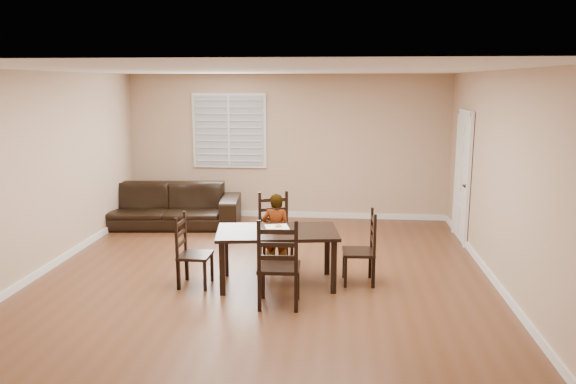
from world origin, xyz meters
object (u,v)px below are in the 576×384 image
Objects in this scene: chair_right at (368,251)px; donut at (278,225)px; chair_far at (278,269)px; child at (276,232)px; chair_near at (274,230)px; chair_left at (187,253)px; sofa at (166,205)px; dining_table at (277,237)px.

donut is (-1.15, 0.02, 0.30)m from chair_right.
chair_far is 1.37m from child.
chair_near reaches higher than chair_left.
chair_near is 0.39× the size of sofa.
child is at bearing -110.57° from chair_right.
child is (0.08, -0.42, 0.08)m from chair_near.
dining_table is at bearing -55.12° from sofa.
child is (-0.18, 1.36, 0.06)m from chair_far.
chair_far is 1.15× the size of chair_left.
child is (-1.22, 0.39, 0.11)m from chair_right.
chair_far is (0.26, -1.77, 0.03)m from chair_near.
chair_near is at bearing -74.76° from child.
sofa is at bearing 131.74° from donut.
donut is (0.15, -0.79, 0.28)m from chair_near.
donut is at bearing -96.05° from chair_near.
dining_table is 1.61× the size of chair_near.
chair_near is (-0.15, 0.96, -0.16)m from dining_table.
chair_far is 4.31m from sofa.
chair_far is at bearing -83.87° from donut.
chair_left is 2.31m from chair_right.
dining_table is at bearing -85.27° from chair_right.
chair_left is 1.22m from donut.
chair_near is at bearing -40.81° from chair_left.
child is 3.15m from sofa.
sofa is at bearing -40.04° from child.
chair_right reaches higher than sofa.
chair_far reaches higher than chair_near.
dining_table is at bearing -84.63° from chair_far.
chair_right is at bearing 166.92° from child.
donut is at bearing -73.49° from chair_left.
chair_left reaches higher than sofa.
dining_table is 0.99m from chair_near.
chair_far reaches higher than donut.
chair_far is 1.41m from chair_left.
dining_table is 1.17m from chair_right.
chair_near reaches higher than sofa.
sofa is at bearing -129.80° from chair_right.
child reaches higher than dining_table.
chair_left is 1.27m from child.
chair_near is 1.53m from chair_right.
sofa reaches higher than dining_table.
chair_far is at bearing -98.59° from chair_near.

